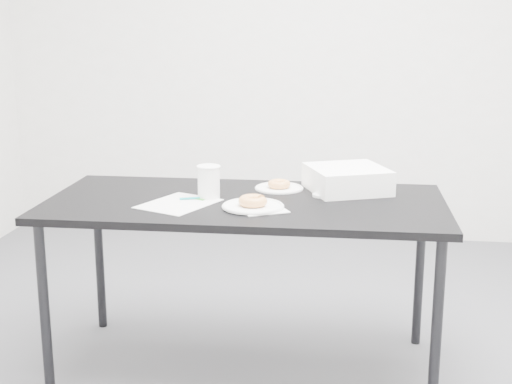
# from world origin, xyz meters

# --- Properties ---
(floor) EXTENTS (4.00, 4.00, 0.00)m
(floor) POSITION_xyz_m (0.00, 0.00, 0.00)
(floor) COLOR #525358
(floor) RESTS_ON ground
(wall_back) EXTENTS (4.00, 0.02, 2.70)m
(wall_back) POSITION_xyz_m (0.00, 2.00, 1.35)
(wall_back) COLOR white
(wall_back) RESTS_ON floor
(table) EXTENTS (1.70, 0.82, 0.77)m
(table) POSITION_xyz_m (0.04, -0.07, 0.71)
(table) COLOR black
(table) RESTS_ON floor
(scorecard) EXTENTS (0.35, 0.39, 0.00)m
(scorecard) POSITION_xyz_m (-0.23, -0.17, 0.77)
(scorecard) COLOR white
(scorecard) RESTS_ON table
(logo_patch) EXTENTS (0.07, 0.07, 0.00)m
(logo_patch) POSITION_xyz_m (-0.15, -0.08, 0.78)
(logo_patch) COLOR green
(logo_patch) RESTS_ON scorecard
(pen) EXTENTS (0.14, 0.06, 0.01)m
(pen) POSITION_xyz_m (-0.17, -0.09, 0.78)
(pen) COLOR #0D8E92
(pen) RESTS_ON scorecard
(napkin) EXTENTS (0.24, 0.24, 0.00)m
(napkin) POSITION_xyz_m (0.13, -0.21, 0.77)
(napkin) COLOR white
(napkin) RESTS_ON table
(plate_near) EXTENTS (0.25, 0.25, 0.01)m
(plate_near) POSITION_xyz_m (0.09, -0.19, 0.78)
(plate_near) COLOR white
(plate_near) RESTS_ON napkin
(donut_near) EXTENTS (0.15, 0.15, 0.04)m
(donut_near) POSITION_xyz_m (0.09, -0.19, 0.80)
(donut_near) COLOR #DC8D45
(donut_near) RESTS_ON plate_near
(plate_far) EXTENTS (0.22, 0.22, 0.01)m
(plate_far) POSITION_xyz_m (0.16, 0.16, 0.77)
(plate_far) COLOR white
(plate_far) RESTS_ON table
(donut_far) EXTENTS (0.13, 0.13, 0.03)m
(donut_far) POSITION_xyz_m (0.16, 0.16, 0.80)
(donut_far) COLOR #DC8D45
(donut_far) RESTS_ON plate_far
(coffee_cup) EXTENTS (0.09, 0.09, 0.14)m
(coffee_cup) POSITION_xyz_m (-0.12, -0.05, 0.84)
(coffee_cup) COLOR white
(coffee_cup) RESTS_ON table
(cup_lid) EXTENTS (0.08, 0.08, 0.01)m
(cup_lid) POSITION_xyz_m (0.36, 0.04, 0.78)
(cup_lid) COLOR silver
(cup_lid) RESTS_ON table
(bakery_box) EXTENTS (0.42, 0.42, 0.11)m
(bakery_box) POSITION_xyz_m (0.46, 0.16, 0.83)
(bakery_box) COLOR white
(bakery_box) RESTS_ON table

